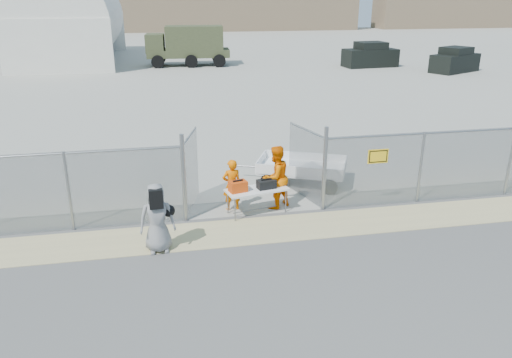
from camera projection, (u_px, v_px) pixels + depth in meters
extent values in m
plane|color=#474747|center=(271.00, 247.00, 12.49)|extent=(160.00, 160.00, 0.00)
cube|color=#9E9D92|center=(181.00, 56.00, 51.11)|extent=(160.00, 80.00, 0.01)
cube|color=tan|center=(263.00, 230.00, 13.41)|extent=(44.00, 1.60, 0.01)
cube|color=#DE450D|center=(238.00, 186.00, 13.97)|extent=(0.55, 0.44, 0.30)
cube|color=black|center=(266.00, 184.00, 14.21)|extent=(0.57, 0.40, 0.25)
imported|color=#F16A00|center=(232.00, 185.00, 14.42)|extent=(0.61, 0.44, 1.55)
imported|color=#F16A00|center=(276.00, 177.00, 14.54)|extent=(1.15, 1.08, 1.89)
imported|color=gray|center=(157.00, 218.00, 12.05)|extent=(0.89, 0.61, 1.75)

